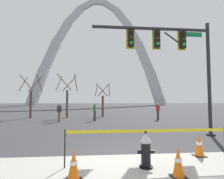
# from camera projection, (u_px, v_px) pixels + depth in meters

# --- Properties ---
(ground_plane) EXTENTS (240.00, 240.00, 0.00)m
(ground_plane) POSITION_uv_depth(u_px,v_px,m) (120.00, 156.00, 5.93)
(ground_plane) COLOR #333335
(fire_hydrant) EXTENTS (0.46, 0.48, 0.99)m
(fire_hydrant) POSITION_uv_depth(u_px,v_px,m) (146.00, 150.00, 4.94)
(fire_hydrant) COLOR black
(fire_hydrant) RESTS_ON ground
(caution_tape_barrier) EXTENTS (4.69, 0.06, 1.04)m
(caution_tape_barrier) POSITION_uv_depth(u_px,v_px,m) (148.00, 140.00, 5.14)
(caution_tape_barrier) COLOR #232326
(caution_tape_barrier) RESTS_ON ground
(traffic_cone_by_hydrant) EXTENTS (0.36, 0.36, 0.73)m
(traffic_cone_by_hydrant) POSITION_uv_depth(u_px,v_px,m) (74.00, 165.00, 4.09)
(traffic_cone_by_hydrant) COLOR black
(traffic_cone_by_hydrant) RESTS_ON ground
(traffic_cone_mid_sidewalk) EXTENTS (0.36, 0.36, 0.73)m
(traffic_cone_mid_sidewalk) POSITION_uv_depth(u_px,v_px,m) (178.00, 162.00, 4.30)
(traffic_cone_mid_sidewalk) COLOR black
(traffic_cone_mid_sidewalk) RESTS_ON ground
(traffic_cone_curb_edge) EXTENTS (0.36, 0.36, 0.73)m
(traffic_cone_curb_edge) POSITION_uv_depth(u_px,v_px,m) (199.00, 145.00, 5.94)
(traffic_cone_curb_edge) COLOR black
(traffic_cone_curb_edge) RESTS_ON ground
(traffic_signal_gantry) EXTENTS (6.42, 0.44, 6.00)m
(traffic_signal_gantry) POSITION_uv_depth(u_px,v_px,m) (177.00, 54.00, 9.55)
(traffic_signal_gantry) COLOR #232326
(traffic_signal_gantry) RESTS_ON ground
(monument_arch) EXTENTS (53.25, 3.27, 42.37)m
(monument_arch) POSITION_uv_depth(u_px,v_px,m) (98.00, 58.00, 70.96)
(monument_arch) COLOR #B2B5BC
(monument_arch) RESTS_ON ground
(tree_far_left) EXTENTS (2.06, 2.07, 4.48)m
(tree_far_left) POSITION_uv_depth(u_px,v_px,m) (31.00, 99.00, 19.09)
(tree_far_left) COLOR brown
(tree_far_left) RESTS_ON ground
(tree_left_mid) EXTENTS (2.11, 2.12, 4.59)m
(tree_left_mid) POSITION_uv_depth(u_px,v_px,m) (67.00, 99.00, 19.19)
(tree_left_mid) COLOR brown
(tree_left_mid) RESTS_ON ground
(tree_center_left) EXTENTS (1.74, 1.75, 3.75)m
(tree_center_left) POSITION_uv_depth(u_px,v_px,m) (103.00, 102.00, 20.63)
(tree_center_left) COLOR brown
(tree_center_left) RESTS_ON ground
(pedestrian_walking_left) EXTENTS (0.27, 0.38, 1.59)m
(pedestrian_walking_left) POSITION_uv_depth(u_px,v_px,m) (95.00, 112.00, 16.30)
(pedestrian_walking_left) COLOR #38383D
(pedestrian_walking_left) RESTS_ON ground
(pedestrian_standing_center) EXTENTS (0.39, 0.35, 1.59)m
(pedestrian_standing_center) POSITION_uv_depth(u_px,v_px,m) (59.00, 112.00, 15.50)
(pedestrian_standing_center) COLOR brown
(pedestrian_standing_center) RESTS_ON ground
(pedestrian_walking_right) EXTENTS (0.39, 0.37, 1.59)m
(pedestrian_walking_right) POSITION_uv_depth(u_px,v_px,m) (158.00, 111.00, 17.19)
(pedestrian_walking_right) COLOR #38383D
(pedestrian_walking_right) RESTS_ON ground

